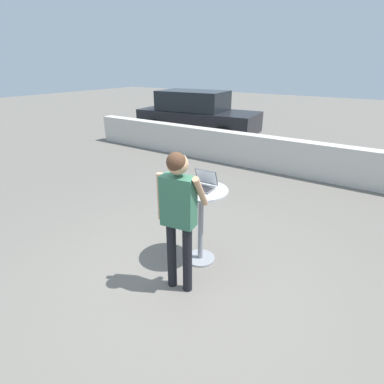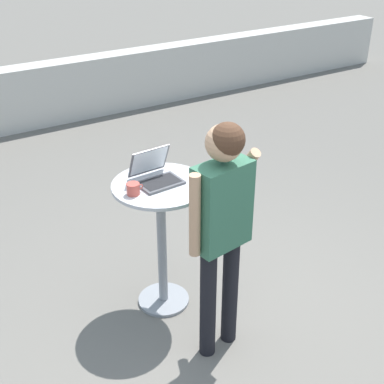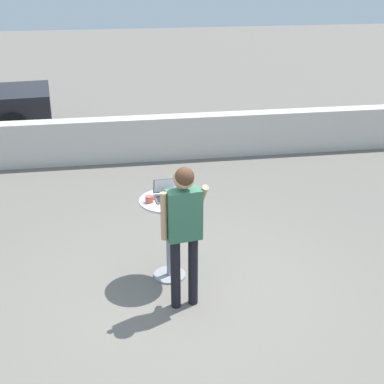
% 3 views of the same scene
% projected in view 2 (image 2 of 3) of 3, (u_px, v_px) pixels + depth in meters
% --- Properties ---
extents(ground_plane, '(50.00, 50.00, 0.00)m').
position_uv_depth(ground_plane, '(221.00, 338.00, 3.88)').
color(ground_plane, slate).
extents(pavement_kerb, '(13.30, 0.35, 0.84)m').
position_uv_depth(pavement_kerb, '(21.00, 98.00, 7.25)').
color(pavement_kerb, beige).
rests_on(pavement_kerb, ground_plane).
extents(cafe_table, '(0.68, 0.68, 1.05)m').
position_uv_depth(cafe_table, '(161.00, 224.00, 3.89)').
color(cafe_table, gray).
rests_on(cafe_table, ground_plane).
extents(laptop, '(0.32, 0.31, 0.23)m').
position_uv_depth(laptop, '(156.00, 174.00, 3.74)').
color(laptop, '#515156').
rests_on(laptop, cafe_table).
extents(coffee_mug, '(0.12, 0.09, 0.08)m').
position_uv_depth(coffee_mug, '(133.00, 189.00, 3.58)').
color(coffee_mug, '#C14C42').
rests_on(coffee_mug, cafe_table).
extents(standing_person, '(0.52, 0.41, 1.70)m').
position_uv_depth(standing_person, '(222.00, 216.00, 3.30)').
color(standing_person, black).
rests_on(standing_person, ground_plane).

